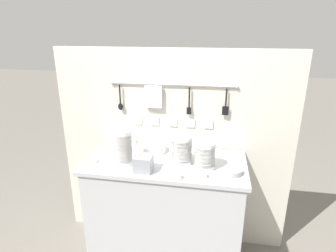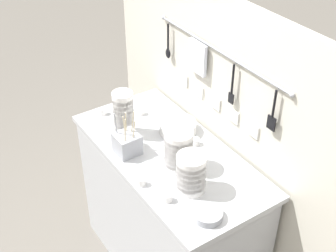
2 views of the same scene
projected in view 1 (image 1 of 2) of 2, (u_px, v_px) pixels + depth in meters
counter at (166, 212)px, 2.27m from camera, size 1.20×0.59×0.93m
back_wall at (173, 150)px, 2.44m from camera, size 2.00×0.08×1.73m
bowl_stack_short_front at (205, 155)px, 1.97m from camera, size 0.14×0.14×0.20m
bowl_stack_back_corner at (124, 148)px, 2.01m from camera, size 0.11×0.11×0.26m
bowl_stack_nested_right at (182, 150)px, 2.03m from camera, size 0.15×0.15×0.22m
plate_stack at (153, 148)px, 2.26m from camera, size 0.21×0.21×0.06m
steel_mixing_bowl at (233, 171)px, 1.92m from camera, size 0.13×0.13×0.04m
cutlery_caddy at (143, 163)px, 1.95m from camera, size 0.12×0.12×0.25m
cup_centre at (172, 150)px, 2.25m from camera, size 0.04×0.04×0.04m
cup_back_right at (94, 160)px, 2.07m from camera, size 0.04×0.04×0.04m
cup_beside_plates at (179, 176)px, 1.85m from camera, size 0.04×0.04×0.04m
cup_back_left at (204, 175)px, 1.87m from camera, size 0.04×0.04×0.04m
cup_edge_far at (118, 151)px, 2.23m from camera, size 0.04×0.04×0.04m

